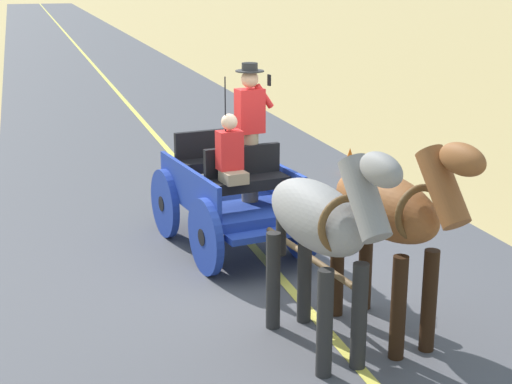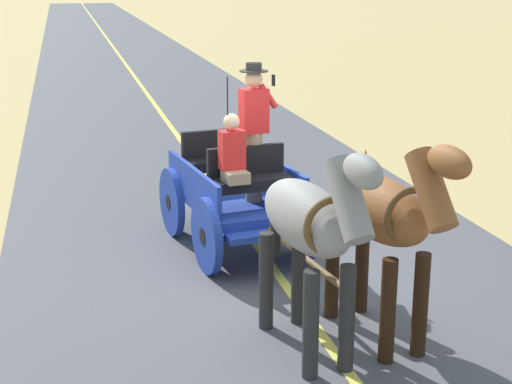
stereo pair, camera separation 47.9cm
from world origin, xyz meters
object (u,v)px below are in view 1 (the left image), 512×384
object	(u,v)px
horse_off_side	(321,224)
traffic_cone	(350,161)
horse_near_side	(391,213)
horse_drawn_carriage	(232,190)

from	to	relation	value
horse_off_side	traffic_cone	world-z (taller)	horse_off_side
horse_near_side	horse_drawn_carriage	bearing A→B (deg)	-74.71
horse_near_side	horse_off_side	world-z (taller)	same
traffic_cone	horse_near_side	bearing A→B (deg)	69.42
horse_drawn_carriage	traffic_cone	xyz separation A→B (m)	(-3.07, -3.10, -0.57)
horse_near_side	horse_off_side	distance (m)	0.78
horse_off_side	traffic_cone	xyz separation A→B (m)	(-3.05, -6.15, -1.07)
traffic_cone	horse_drawn_carriage	bearing A→B (deg)	45.22
horse_drawn_carriage	traffic_cone	world-z (taller)	horse_drawn_carriage
horse_off_side	horse_drawn_carriage	bearing A→B (deg)	-89.47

